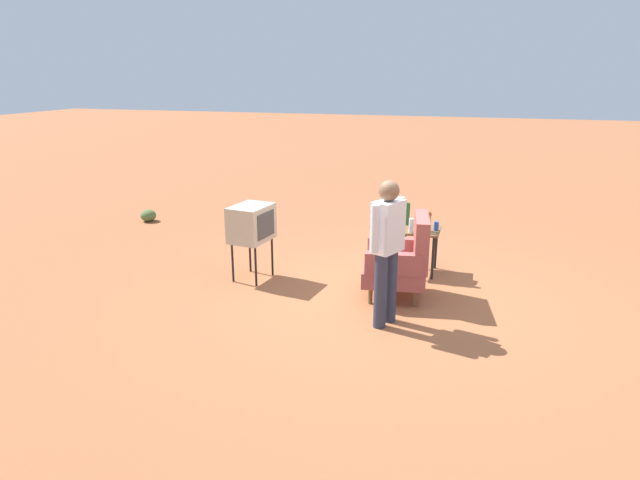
{
  "coord_description": "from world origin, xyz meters",
  "views": [
    {
      "loc": [
        6.28,
        0.91,
        2.72
      ],
      "look_at": [
        -0.18,
        -1.04,
        0.65
      ],
      "focal_mm": 30.78,
      "sensor_mm": 36.0,
      "label": 1
    }
  ],
  "objects_px": {
    "soda_can_blue": "(436,226)",
    "flower_vase": "(428,221)",
    "bottle_tall_amber": "(428,223)",
    "bottle_wine_green": "(407,214)",
    "side_table": "(419,235)",
    "armchair": "(402,260)",
    "person_standing": "(387,245)",
    "bottle_short_clear": "(411,226)",
    "tv_on_stand": "(252,224)"
  },
  "relations": [
    {
      "from": "bottle_tall_amber",
      "to": "flower_vase",
      "type": "distance_m",
      "value": 0.11
    },
    {
      "from": "tv_on_stand",
      "to": "bottle_tall_amber",
      "type": "bearing_deg",
      "value": 107.7
    },
    {
      "from": "tv_on_stand",
      "to": "bottle_wine_green",
      "type": "relative_size",
      "value": 3.22
    },
    {
      "from": "bottle_short_clear",
      "to": "flower_vase",
      "type": "relative_size",
      "value": 0.75
    },
    {
      "from": "bottle_tall_amber",
      "to": "person_standing",
      "type": "bearing_deg",
      "value": -9.56
    },
    {
      "from": "flower_vase",
      "to": "soda_can_blue",
      "type": "bearing_deg",
      "value": 124.69
    },
    {
      "from": "side_table",
      "to": "person_standing",
      "type": "height_order",
      "value": "person_standing"
    },
    {
      "from": "bottle_short_clear",
      "to": "bottle_wine_green",
      "type": "distance_m",
      "value": 0.42
    },
    {
      "from": "side_table",
      "to": "soda_can_blue",
      "type": "relative_size",
      "value": 5.21
    },
    {
      "from": "person_standing",
      "to": "bottle_short_clear",
      "type": "bearing_deg",
      "value": 178.02
    },
    {
      "from": "armchair",
      "to": "bottle_tall_amber",
      "type": "relative_size",
      "value": 3.53
    },
    {
      "from": "side_table",
      "to": "tv_on_stand",
      "type": "distance_m",
      "value": 2.32
    },
    {
      "from": "armchair",
      "to": "flower_vase",
      "type": "height_order",
      "value": "armchair"
    },
    {
      "from": "bottle_tall_amber",
      "to": "bottle_wine_green",
      "type": "bearing_deg",
      "value": -137.76
    },
    {
      "from": "soda_can_blue",
      "to": "bottle_wine_green",
      "type": "xyz_separation_m",
      "value": [
        -0.17,
        -0.43,
        0.1
      ]
    },
    {
      "from": "soda_can_blue",
      "to": "bottle_tall_amber",
      "type": "bearing_deg",
      "value": -28.57
    },
    {
      "from": "person_standing",
      "to": "soda_can_blue",
      "type": "bearing_deg",
      "value": 168.27
    },
    {
      "from": "tv_on_stand",
      "to": "person_standing",
      "type": "xyz_separation_m",
      "value": [
        0.88,
        1.98,
        0.16
      ]
    },
    {
      "from": "person_standing",
      "to": "flower_vase",
      "type": "distance_m",
      "value": 1.74
    },
    {
      "from": "armchair",
      "to": "side_table",
      "type": "bearing_deg",
      "value": 174.78
    },
    {
      "from": "person_standing",
      "to": "bottle_short_clear",
      "type": "relative_size",
      "value": 8.2
    },
    {
      "from": "side_table",
      "to": "soda_can_blue",
      "type": "bearing_deg",
      "value": 88.8
    },
    {
      "from": "bottle_wine_green",
      "to": "bottle_tall_amber",
      "type": "distance_m",
      "value": 0.49
    },
    {
      "from": "bottle_short_clear",
      "to": "bottle_tall_amber",
      "type": "relative_size",
      "value": 0.67
    },
    {
      "from": "armchair",
      "to": "person_standing",
      "type": "height_order",
      "value": "person_standing"
    },
    {
      "from": "bottle_short_clear",
      "to": "bottle_wine_green",
      "type": "relative_size",
      "value": 0.62
    },
    {
      "from": "tv_on_stand",
      "to": "bottle_short_clear",
      "type": "relative_size",
      "value": 5.15
    },
    {
      "from": "tv_on_stand",
      "to": "bottle_tall_amber",
      "type": "distance_m",
      "value": 2.36
    },
    {
      "from": "soda_can_blue",
      "to": "bottle_short_clear",
      "type": "bearing_deg",
      "value": -54.62
    },
    {
      "from": "armchair",
      "to": "soda_can_blue",
      "type": "distance_m",
      "value": 1.03
    },
    {
      "from": "bottle_tall_amber",
      "to": "armchair",
      "type": "bearing_deg",
      "value": -15.42
    },
    {
      "from": "armchair",
      "to": "person_standing",
      "type": "bearing_deg",
      "value": -3.86
    },
    {
      "from": "bottle_wine_green",
      "to": "flower_vase",
      "type": "distance_m",
      "value": 0.41
    },
    {
      "from": "armchair",
      "to": "bottle_tall_amber",
      "type": "xyz_separation_m",
      "value": [
        -0.78,
        0.21,
        0.29
      ]
    },
    {
      "from": "bottle_tall_amber",
      "to": "soda_can_blue",
      "type": "bearing_deg",
      "value": 151.43
    },
    {
      "from": "side_table",
      "to": "tv_on_stand",
      "type": "height_order",
      "value": "tv_on_stand"
    },
    {
      "from": "bottle_short_clear",
      "to": "bottle_tall_amber",
      "type": "xyz_separation_m",
      "value": [
        -0.04,
        0.22,
        0.05
      ]
    },
    {
      "from": "flower_vase",
      "to": "bottle_tall_amber",
      "type": "bearing_deg",
      "value": 4.92
    },
    {
      "from": "side_table",
      "to": "bottle_tall_amber",
      "type": "height_order",
      "value": "bottle_tall_amber"
    },
    {
      "from": "bottle_wine_green",
      "to": "flower_vase",
      "type": "bearing_deg",
      "value": 51.69
    },
    {
      "from": "side_table",
      "to": "bottle_tall_amber",
      "type": "bearing_deg",
      "value": 33.29
    },
    {
      "from": "soda_can_blue",
      "to": "flower_vase",
      "type": "relative_size",
      "value": 0.46
    },
    {
      "from": "flower_vase",
      "to": "bottle_short_clear",
      "type": "bearing_deg",
      "value": -54.26
    },
    {
      "from": "person_standing",
      "to": "soda_can_blue",
      "type": "xyz_separation_m",
      "value": [
        -1.79,
        0.37,
        -0.24
      ]
    },
    {
      "from": "armchair",
      "to": "person_standing",
      "type": "xyz_separation_m",
      "value": [
        0.83,
        -0.06,
        0.44
      ]
    },
    {
      "from": "armchair",
      "to": "bottle_wine_green",
      "type": "distance_m",
      "value": 1.18
    },
    {
      "from": "person_standing",
      "to": "armchair",
      "type": "bearing_deg",
      "value": 176.14
    },
    {
      "from": "bottle_wine_green",
      "to": "bottle_tall_amber",
      "type": "relative_size",
      "value": 1.07
    },
    {
      "from": "side_table",
      "to": "armchair",
      "type": "bearing_deg",
      "value": -5.22
    },
    {
      "from": "person_standing",
      "to": "bottle_wine_green",
      "type": "distance_m",
      "value": 1.97
    }
  ]
}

